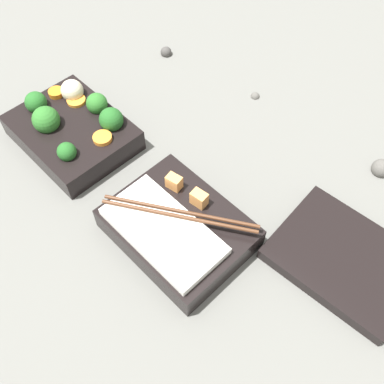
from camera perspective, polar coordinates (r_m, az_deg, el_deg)
The scene contains 7 objects.
ground_plane at distance 0.69m, azimuth -8.56°, elevation 0.77°, with size 3.00×3.00×0.00m, color slate.
bento_tray_vegetable at distance 0.75m, azimuth -14.77°, elevation 7.99°, with size 0.19×0.15×0.07m.
bento_tray_rice at distance 0.62m, azimuth -1.72°, elevation -4.42°, with size 0.19×0.15×0.06m.
bento_lid at distance 0.64m, azimuth 18.73°, elevation -7.99°, with size 0.18×0.14×0.02m, color black.
pebble_0 at distance 0.75m, azimuth 22.88°, elevation 2.78°, with size 0.03×0.03×0.03m, color #595651.
pebble_1 at distance 0.90m, azimuth -3.31°, elevation 17.32°, with size 0.02×0.02×0.02m, color #474442.
pebble_2 at distance 0.82m, azimuth 8.05°, elevation 12.10°, with size 0.02×0.02×0.02m, color #595651.
Camera 1 is at (0.36, -0.21, 0.55)m, focal length 42.00 mm.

